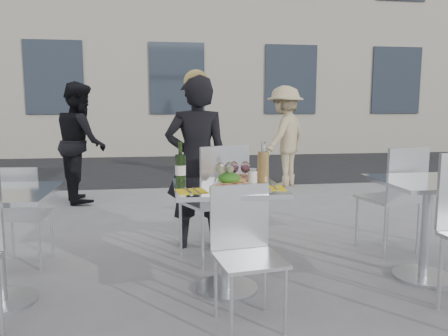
{
  "coord_description": "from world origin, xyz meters",
  "views": [
    {
      "loc": [
        -0.44,
        -2.91,
        1.28
      ],
      "look_at": [
        0.0,
        0.15,
        0.85
      ],
      "focal_mm": 35.0,
      "sensor_mm": 36.0,
      "label": 1
    }
  ],
  "objects": [
    {
      "name": "side_chair_lfar",
      "position": [
        -1.56,
        0.64,
        0.49
      ],
      "size": [
        0.4,
        0.41,
        0.83
      ],
      "rotation": [
        0.0,
        0.0,
        3.09
      ],
      "color": "silver",
      "rests_on": "ground"
    },
    {
      "name": "pedestrian_a",
      "position": [
        -1.52,
        3.22,
        0.81
      ],
      "size": [
        0.81,
        0.93,
        1.62
      ],
      "primitive_type": "imported",
      "rotation": [
        0.0,
        0.0,
        1.87
      ],
      "color": "black",
      "rests_on": "ground"
    },
    {
      "name": "sugar_shaker",
      "position": [
        0.19,
        0.04,
        0.8
      ],
      "size": [
        0.06,
        0.06,
        0.11
      ],
      "color": "white",
      "rests_on": "main_table"
    },
    {
      "name": "wineglass_red_a",
      "position": [
        0.06,
        0.08,
        0.86
      ],
      "size": [
        0.07,
        0.07,
        0.16
      ],
      "color": "white",
      "rests_on": "main_table"
    },
    {
      "name": "carafe",
      "position": [
        0.27,
        0.08,
        0.87
      ],
      "size": [
        0.08,
        0.08,
        0.29
      ],
      "color": "tan",
      "rests_on": "main_table"
    },
    {
      "name": "street_asphalt",
      "position": [
        0.0,
        6.5,
        0.0
      ],
      "size": [
        24.0,
        5.0,
        0.0
      ],
      "primitive_type": "cube",
      "color": "black",
      "rests_on": "ground"
    },
    {
      "name": "main_table",
      "position": [
        0.0,
        0.0,
        0.54
      ],
      "size": [
        0.72,
        0.72,
        0.75
      ],
      "color": "#B7BABF",
      "rests_on": "ground"
    },
    {
      "name": "wineglass_white_b",
      "position": [
        0.02,
        0.04,
        0.86
      ],
      "size": [
        0.07,
        0.07,
        0.16
      ],
      "color": "white",
      "rests_on": "main_table"
    },
    {
      "name": "wineglass_red_b",
      "position": [
        0.14,
        0.06,
        0.86
      ],
      "size": [
        0.07,
        0.07,
        0.16
      ],
      "color": "white",
      "rests_on": "main_table"
    },
    {
      "name": "napkin_left",
      "position": [
        -0.26,
        -0.18,
        0.75
      ],
      "size": [
        0.21,
        0.21,
        0.01
      ],
      "rotation": [
        0.0,
        0.0,
        0.15
      ],
      "color": "yellow",
      "rests_on": "main_table"
    },
    {
      "name": "pizza_far",
      "position": [
        0.1,
        0.18,
        0.77
      ],
      "size": [
        0.3,
        0.3,
        0.03
      ],
      "color": "white",
      "rests_on": "main_table"
    },
    {
      "name": "wineglass_white_a",
      "position": [
        -0.04,
        0.03,
        0.86
      ],
      "size": [
        0.07,
        0.07,
        0.16
      ],
      "color": "white",
      "rests_on": "main_table"
    },
    {
      "name": "side_chair_rfar",
      "position": [
        1.58,
        0.57,
        0.56
      ],
      "size": [
        0.52,
        0.53,
        0.95
      ],
      "rotation": [
        0.0,
        0.0,
        3.38
      ],
      "color": "silver",
      "rests_on": "ground"
    },
    {
      "name": "pedestrian_b",
      "position": [
        1.55,
        3.96,
        0.81
      ],
      "size": [
        1.15,
        1.17,
        1.62
      ],
      "primitive_type": "imported",
      "rotation": [
        0.0,
        0.0,
        3.96
      ],
      "color": "tan",
      "rests_on": "ground"
    },
    {
      "name": "woman_diner",
      "position": [
        -0.13,
        1.01,
        0.78
      ],
      "size": [
        0.58,
        0.39,
        1.56
      ],
      "primitive_type": "imported",
      "rotation": [
        0.0,
        0.0,
        3.12
      ],
      "color": "black",
      "rests_on": "ground"
    },
    {
      "name": "chair_near",
      "position": [
        0.04,
        -0.45,
        0.48
      ],
      "size": [
        0.42,
        0.43,
        0.82
      ],
      "rotation": [
        0.0,
        0.0,
        0.14
      ],
      "color": "silver",
      "rests_on": "ground"
    },
    {
      "name": "side_table_right",
      "position": [
        1.5,
        0.0,
        0.54
      ],
      "size": [
        0.72,
        0.72,
        0.75
      ],
      "color": "#B7BABF",
      "rests_on": "ground"
    },
    {
      "name": "pizza_near",
      "position": [
        0.04,
        -0.17,
        0.76
      ],
      "size": [
        0.36,
        0.36,
        0.02
      ],
      "color": "#E6B059",
      "rests_on": "main_table"
    },
    {
      "name": "napkin_right",
      "position": [
        0.27,
        -0.15,
        0.75
      ],
      "size": [
        0.19,
        0.2,
        0.01
      ],
      "rotation": [
        0.0,
        0.0,
        -0.06
      ],
      "color": "yellow",
      "rests_on": "main_table"
    },
    {
      "name": "salad_plate",
      "position": [
        0.02,
        0.04,
        0.79
      ],
      "size": [
        0.22,
        0.22,
        0.09
      ],
      "color": "white",
      "rests_on": "main_table"
    },
    {
      "name": "chair_far",
      "position": [
        0.01,
        0.57,
        0.58
      ],
      "size": [
        0.6,
        0.6,
        0.98
      ],
      "rotation": [
        0.0,
        0.0,
        3.56
      ],
      "color": "silver",
      "rests_on": "ground"
    },
    {
      "name": "ground",
      "position": [
        0.0,
        0.0,
        0.0
      ],
      "size": [
        80.0,
        80.0,
        0.0
      ],
      "primitive_type": "plane",
      "color": "slate"
    },
    {
      "name": "wine_bottle",
      "position": [
        -0.31,
        0.16,
        0.86
      ],
      "size": [
        0.07,
        0.08,
        0.29
      ],
      "color": "#345921",
      "rests_on": "main_table"
    }
  ]
}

